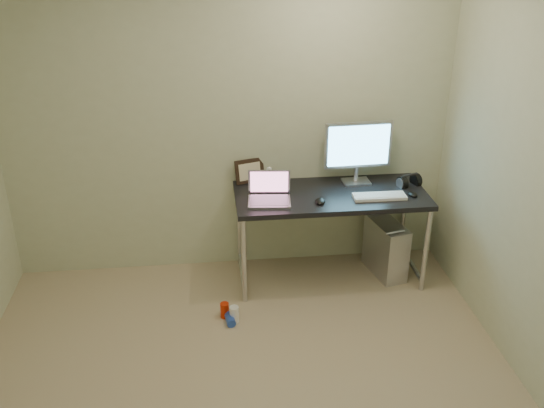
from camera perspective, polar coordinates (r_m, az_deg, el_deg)
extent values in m
cube|color=beige|center=(4.73, -4.11, 7.74)|extent=(3.50, 0.02, 2.50)
cube|color=black|center=(4.71, 5.57, 0.80)|extent=(1.48, 0.65, 0.04)
cylinder|color=silver|center=(4.55, -2.64, -5.41)|extent=(0.04, 0.04, 0.71)
cylinder|color=silver|center=(5.05, -3.10, -2.09)|extent=(0.04, 0.04, 0.71)
cylinder|color=silver|center=(4.83, 14.28, -4.28)|extent=(0.04, 0.04, 0.71)
cylinder|color=silver|center=(5.30, 12.24, -1.26)|extent=(0.04, 0.04, 0.71)
cylinder|color=silver|center=(4.94, -2.81, -6.45)|extent=(0.04, 0.57, 0.04)
cylinder|color=silver|center=(5.19, 12.91, -5.37)|extent=(0.04, 0.57, 0.04)
cube|color=silver|center=(5.06, 10.64, -4.10)|extent=(0.28, 0.47, 0.46)
cylinder|color=silver|center=(4.79, 11.48, -2.60)|extent=(0.16, 0.06, 0.02)
cylinder|color=silver|center=(5.10, 10.30, -0.68)|extent=(0.16, 0.06, 0.02)
cylinder|color=black|center=(5.19, 9.44, -1.03)|extent=(0.01, 0.16, 0.69)
cylinder|color=black|center=(5.21, 10.44, -1.27)|extent=(0.02, 0.11, 0.71)
cylinder|color=red|center=(4.55, -4.47, -9.94)|extent=(0.08, 0.08, 0.12)
cylinder|color=white|center=(4.50, -3.57, -10.31)|extent=(0.07, 0.07, 0.12)
cylinder|color=blue|center=(4.50, -3.96, -10.79)|extent=(0.08, 0.13, 0.07)
cube|color=silver|center=(4.52, -0.26, 0.21)|extent=(0.34, 0.26, 0.02)
cube|color=slate|center=(4.52, -0.26, 0.33)|extent=(0.30, 0.21, 0.00)
cube|color=#97969F|center=(4.59, -0.27, 2.12)|extent=(0.32, 0.08, 0.20)
cube|color=#78445A|center=(4.58, -0.26, 2.08)|extent=(0.29, 0.06, 0.18)
cube|color=silver|center=(4.91, 7.92, 2.09)|extent=(0.22, 0.17, 0.02)
cylinder|color=silver|center=(4.90, 7.92, 2.90)|extent=(0.04, 0.04, 0.12)
cube|color=silver|center=(4.81, 8.12, 5.54)|extent=(0.54, 0.06, 0.37)
cube|color=#5EB7E3|center=(4.79, 8.18, 5.45)|extent=(0.49, 0.03, 0.32)
cube|color=white|center=(4.67, 10.08, 0.71)|extent=(0.40, 0.14, 0.02)
ellipsoid|color=black|center=(4.76, 13.11, 0.98)|extent=(0.08, 0.11, 0.03)
ellipsoid|color=black|center=(4.53, 4.56, 0.37)|extent=(0.10, 0.13, 0.04)
cylinder|color=black|center=(4.91, 12.06, 2.03)|extent=(0.08, 0.12, 0.11)
cylinder|color=black|center=(4.95, 13.50, 2.09)|extent=(0.08, 0.12, 0.11)
cube|color=black|center=(4.91, 12.85, 2.69)|extent=(0.14, 0.06, 0.01)
cube|color=black|center=(4.85, -2.12, 3.13)|extent=(0.25, 0.14, 0.19)
cylinder|color=silver|center=(4.88, -0.28, 2.65)|extent=(0.01, 0.01, 0.09)
cylinder|color=white|center=(4.86, -0.28, 3.25)|extent=(0.05, 0.04, 0.04)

